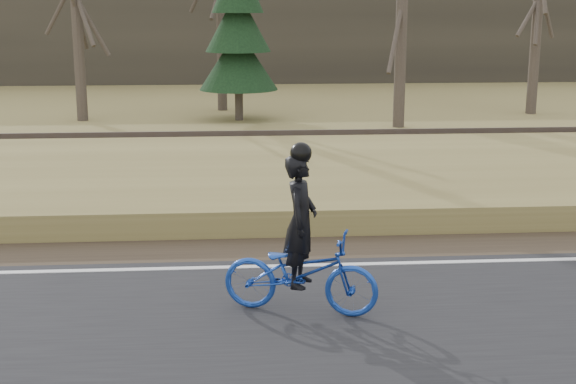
{
  "coord_description": "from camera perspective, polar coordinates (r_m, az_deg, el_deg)",
  "views": [
    {
      "loc": [
        -6.47,
        -10.89,
        3.78
      ],
      "look_at": [
        -5.62,
        0.5,
        1.1
      ],
      "focal_mm": 50.0,
      "sensor_mm": 36.0,
      "label": 1
    }
  ],
  "objects": [
    {
      "name": "conifer",
      "position": [
        26.71,
        -3.59,
        11.91
      ],
      "size": [
        2.6,
        2.6,
        6.73
      ],
      "color": "#4B4137",
      "rests_on": "ground"
    },
    {
      "name": "bare_tree_far_left",
      "position": [
        27.41,
        -14.85,
        12.99
      ],
      "size": [
        0.36,
        0.36,
        7.75
      ],
      "primitive_type": "cylinder",
      "color": "#4B4137",
      "rests_on": "ground"
    },
    {
      "name": "cyclist",
      "position": [
        9.84,
        0.9,
        -4.87
      ],
      "size": [
        2.05,
        1.22,
        2.13
      ],
      "rotation": [
        0.0,
        0.0,
        1.27
      ],
      "color": "#163B9D",
      "rests_on": "road"
    },
    {
      "name": "embankment",
      "position": [
        16.8,
        18.51,
        0.28
      ],
      "size": [
        120.0,
        5.0,
        0.44
      ],
      "primitive_type": "cube",
      "color": "olive",
      "rests_on": "ground"
    },
    {
      "name": "ballast",
      "position": [
        20.28,
        14.44,
        2.7
      ],
      "size": [
        120.0,
        3.0,
        0.45
      ],
      "primitive_type": "cube",
      "color": "slate",
      "rests_on": "ground"
    },
    {
      "name": "treeline_backdrop",
      "position": [
        41.41,
        4.86,
        12.09
      ],
      "size": [
        120.0,
        4.0,
        6.0
      ],
      "primitive_type": "cube",
      "color": "#383328",
      "rests_on": "ground"
    },
    {
      "name": "railroad",
      "position": [
        20.23,
        14.49,
        3.54
      ],
      "size": [
        120.0,
        2.4,
        0.29
      ],
      "color": "black",
      "rests_on": "ballast"
    }
  ]
}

